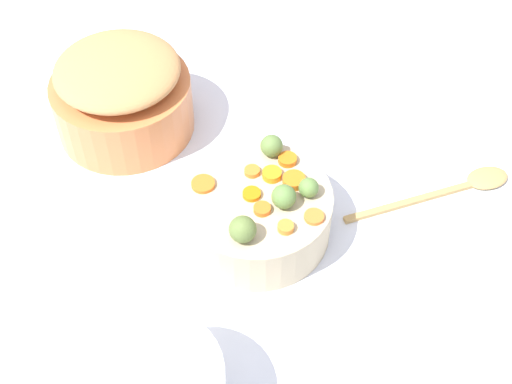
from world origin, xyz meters
The scene contains 19 objects.
tabletop centered at (0.00, 0.00, 0.01)m, with size 2.40×2.40×0.02m, color silver.
serving_bowl_carrots centered at (-0.03, -0.01, 0.06)m, with size 0.24×0.24×0.09m, color #C2B18D.
metal_pot centered at (0.24, 0.20, 0.07)m, with size 0.25×0.25×0.11m, color #D27843.
stuffing_mound centered at (0.24, 0.20, 0.15)m, with size 0.22×0.22×0.05m, color tan.
carrot_slice_0 centered at (0.01, 0.07, 0.11)m, with size 0.04×0.04×0.01m, color orange.
carrot_slice_1 centered at (-0.02, 0.00, 0.11)m, with size 0.03×0.03×0.01m, color orange.
carrot_slice_2 centered at (0.01, -0.04, 0.11)m, with size 0.03×0.03×0.01m, color orange.
carrot_slice_3 centered at (-0.01, -0.07, 0.11)m, with size 0.04×0.04×0.01m, color orange.
carrot_slice_4 centered at (-0.09, -0.04, 0.11)m, with size 0.02×0.02×0.01m, color orange.
carrot_slice_5 centered at (-0.06, -0.01, 0.11)m, with size 0.03×0.03×0.01m, color orange.
carrot_slice_6 centered at (-0.08, -0.09, 0.11)m, with size 0.03×0.03×0.01m, color orange.
carrot_slice_7 centered at (0.04, -0.07, 0.11)m, with size 0.03×0.03×0.01m, color orange.
carrot_slice_8 centered at (0.02, -0.01, 0.11)m, with size 0.02×0.02×0.01m, color orange.
brussels_sprout_0 centered at (-0.05, -0.05, 0.13)m, with size 0.04×0.04×0.04m, color #5C813F.
brussels_sprout_1 centered at (-0.10, 0.02, 0.13)m, with size 0.04×0.04×0.04m, color olive.
brussels_sprout_2 centered at (-0.03, -0.09, 0.12)m, with size 0.03×0.03×0.03m, color #5D833F.
brussels_sprout_3 centered at (0.06, -0.04, 0.12)m, with size 0.04×0.04×0.04m, color #5D7C3D.
wooden_spoon centered at (0.02, -0.37, 0.03)m, with size 0.10×0.31×0.01m.
dish_towel centered at (-0.32, -0.26, 0.02)m, with size 0.18×0.12×0.01m, color #A2B4BB.
Camera 1 is at (-0.72, 0.08, 0.94)m, focal length 49.76 mm.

